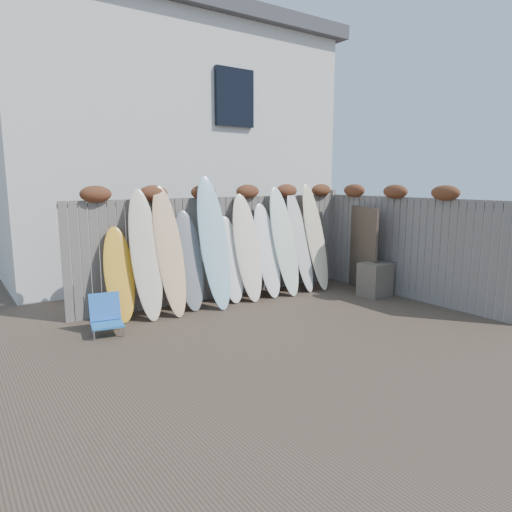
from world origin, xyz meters
TOP-DOWN VIEW (x-y plane):
  - ground at (0.00, 0.00)m, footprint 80.00×80.00m
  - back_fence at (0.06, 2.39)m, footprint 6.05×0.28m
  - right_fence at (2.99, 0.25)m, footprint 0.28×4.40m
  - house at (0.50, 6.50)m, footprint 8.50×5.50m
  - beach_chair at (-2.59, 1.49)m, footprint 0.53×0.56m
  - wooden_crate at (2.59, 0.70)m, footprint 0.61×0.51m
  - lattice_panel at (2.78, 1.22)m, footprint 0.48×1.12m
  - surfboard_0 at (-2.18, 2.04)m, footprint 0.54×0.61m
  - surfboard_1 at (-1.74, 1.96)m, footprint 0.57×0.81m
  - surfboard_2 at (-1.33, 1.93)m, footprint 0.49×0.79m
  - surfboard_3 at (-0.91, 2.03)m, footprint 0.57×0.69m
  - surfboard_4 at (-0.45, 1.91)m, footprint 0.62×0.89m
  - surfboard_5 at (-0.02, 2.04)m, footprint 0.55×0.64m
  - surfboard_6 at (0.33, 1.98)m, footprint 0.60×0.78m
  - surfboard_7 at (0.81, 1.98)m, footprint 0.54×0.69m
  - surfboard_8 at (1.20, 1.92)m, footprint 0.55×0.79m
  - surfboard_9 at (1.67, 1.98)m, footprint 0.50×0.78m
  - surfboard_10 at (2.07, 1.94)m, footprint 0.50×0.82m

SIDE VIEW (x-z plane):
  - ground at x=0.00m, z-range 0.00..0.00m
  - beach_chair at x=-2.59m, z-range -0.02..0.59m
  - wooden_crate at x=2.59m, z-range 0.00..0.68m
  - surfboard_0 at x=-2.18m, z-range 0.00..1.57m
  - surfboard_5 at x=-0.02m, z-range 0.00..1.64m
  - lattice_panel at x=2.78m, z-range 0.00..1.77m
  - surfboard_3 at x=-0.91m, z-range 0.00..1.79m
  - surfboard_7 at x=0.81m, z-range 0.00..1.87m
  - surfboard_6 at x=0.33m, z-range 0.00..2.07m
  - surfboard_9 at x=1.67m, z-range 0.00..2.12m
  - surfboard_1 at x=-1.74m, z-range 0.00..2.20m
  - surfboard_8 at x=1.20m, z-range 0.00..2.20m
  - surfboard_2 at x=-1.33m, z-range 0.00..2.25m
  - surfboard_10 at x=2.07m, z-range 0.00..2.26m
  - right_fence at x=2.99m, z-range 0.02..2.26m
  - back_fence at x=0.06m, z-range 0.06..2.30m
  - surfboard_4 at x=-0.45m, z-range 0.00..2.42m
  - house at x=0.50m, z-range 0.04..6.36m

